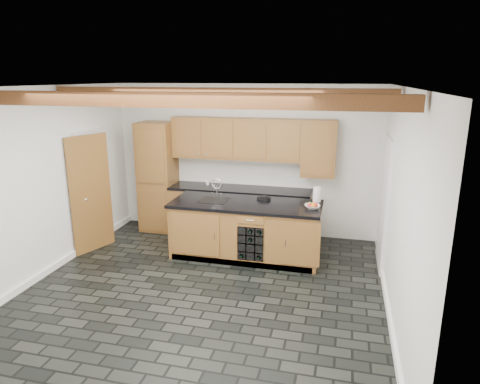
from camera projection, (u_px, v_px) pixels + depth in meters
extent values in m
plane|color=black|center=(204.00, 289.00, 6.08)|extent=(5.00, 5.00, 0.00)
plane|color=white|center=(245.00, 160.00, 8.05)|extent=(5.00, 0.00, 5.00)
plane|color=white|center=(41.00, 184.00, 6.29)|extent=(0.00, 5.00, 5.00)
plane|color=white|center=(400.00, 208.00, 5.13)|extent=(0.00, 5.00, 5.00)
plane|color=white|center=(199.00, 87.00, 5.34)|extent=(5.00, 5.00, 0.00)
cube|color=#543215|center=(160.00, 100.00, 4.24)|extent=(4.90, 0.15, 0.15)
cube|color=#543215|center=(214.00, 93.00, 5.93)|extent=(4.90, 0.15, 0.15)
cube|color=white|center=(53.00, 268.00, 6.64)|extent=(0.04, 5.00, 0.10)
cube|color=white|center=(388.00, 308.00, 5.49)|extent=(0.04, 5.00, 0.10)
cube|color=white|center=(94.00, 187.00, 7.60)|extent=(0.06, 0.94, 2.04)
cube|color=brown|center=(91.00, 194.00, 7.24)|extent=(0.31, 0.77, 2.00)
cube|color=white|center=(385.00, 203.00, 6.64)|extent=(0.06, 0.98, 2.04)
cube|color=black|center=(386.00, 204.00, 6.64)|extent=(0.02, 0.86, 1.96)
cube|color=brown|center=(158.00, 177.00, 8.24)|extent=(0.65, 0.60, 2.10)
cube|color=brown|center=(240.00, 213.00, 8.03)|extent=(2.60, 0.60, 0.88)
cube|color=black|center=(240.00, 189.00, 7.91)|extent=(2.64, 0.62, 0.05)
cube|color=white|center=(243.00, 171.00, 8.10)|extent=(2.60, 0.02, 0.52)
cube|color=brown|center=(236.00, 139.00, 7.81)|extent=(2.40, 0.35, 0.75)
cube|color=brown|center=(319.00, 149.00, 7.49)|extent=(0.60, 0.35, 1.00)
cube|color=brown|center=(246.00, 231.00, 7.11)|extent=(2.40, 0.90, 0.88)
cube|color=black|center=(246.00, 204.00, 6.99)|extent=(2.46, 0.96, 0.05)
cube|color=brown|center=(195.00, 235.00, 6.83)|extent=(0.80, 0.02, 0.70)
cube|color=brown|center=(300.00, 244.00, 6.45)|extent=(0.60, 0.02, 0.70)
cube|color=black|center=(252.00, 241.00, 6.79)|extent=(0.42, 0.30, 0.56)
cylinder|color=black|center=(243.00, 253.00, 6.84)|extent=(0.07, 0.26, 0.07)
cylinder|color=black|center=(261.00, 230.00, 6.66)|extent=(0.07, 0.26, 0.07)
cylinder|color=black|center=(260.00, 255.00, 6.77)|extent=(0.07, 0.26, 0.07)
cylinder|color=black|center=(252.00, 238.00, 6.73)|extent=(0.07, 0.26, 0.07)
cylinder|color=black|center=(252.00, 229.00, 6.69)|extent=(0.07, 0.26, 0.07)
cube|color=black|center=(214.00, 201.00, 7.11)|extent=(0.45, 0.40, 0.02)
cylinder|color=silver|center=(217.00, 192.00, 7.25)|extent=(0.02, 0.02, 0.20)
torus|color=silver|center=(217.00, 184.00, 7.21)|extent=(0.18, 0.02, 0.18)
cylinder|color=silver|center=(212.00, 195.00, 7.28)|extent=(0.02, 0.02, 0.08)
cylinder|color=silver|center=(221.00, 196.00, 7.25)|extent=(0.02, 0.02, 0.08)
cube|color=black|center=(264.00, 198.00, 7.14)|extent=(0.23, 0.19, 0.05)
cylinder|color=black|center=(264.00, 197.00, 7.14)|extent=(0.14, 0.14, 0.02)
imported|color=silver|center=(312.00, 207.00, 6.66)|extent=(0.28, 0.28, 0.06)
sphere|color=red|center=(316.00, 205.00, 6.64)|extent=(0.07, 0.07, 0.07)
sphere|color=#FF6016|center=(314.00, 204.00, 6.70)|extent=(0.07, 0.07, 0.07)
sphere|color=#428925|center=(310.00, 204.00, 6.69)|extent=(0.07, 0.07, 0.07)
sphere|color=red|center=(310.00, 205.00, 6.64)|extent=(0.07, 0.07, 0.07)
sphere|color=orange|center=(313.00, 206.00, 6.61)|extent=(0.07, 0.07, 0.07)
cylinder|color=white|center=(317.00, 194.00, 7.02)|extent=(0.13, 0.13, 0.24)
imported|color=white|center=(208.00, 183.00, 8.10)|extent=(0.12, 0.12, 0.09)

